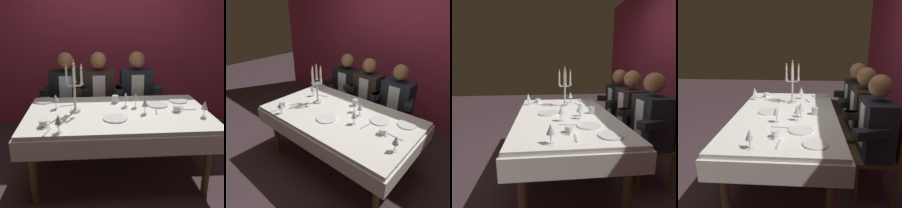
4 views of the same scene
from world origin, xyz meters
The scene contains 23 objects.
ground_plane centered at (0.00, 0.00, 0.00)m, with size 12.00×12.00×0.00m, color #3E2C31.
dining_table centered at (0.00, 0.00, 0.62)m, with size 1.94×1.14×0.74m.
candelabra centered at (-0.44, 0.05, 0.99)m, with size 0.19×0.19×0.54m.
dinner_plate_0 centered at (0.74, 0.30, 0.75)m, with size 0.21×0.21×0.01m, color white.
dinner_plate_1 centered at (-0.82, 0.42, 0.75)m, with size 0.24×0.24×0.01m, color white.
dinner_plate_2 centered at (0.46, 0.18, 0.75)m, with size 0.23×0.23×0.01m, color white.
dinner_plate_3 centered at (-0.05, -0.19, 0.75)m, with size 0.25×0.25×0.01m, color white.
wine_glass_0 centered at (0.84, -0.20, 0.85)m, with size 0.07×0.07×0.16m.
wine_glass_1 centered at (-0.56, -0.47, 0.86)m, with size 0.07×0.07×0.16m.
wine_glass_2 centered at (0.10, 0.17, 0.86)m, with size 0.07×0.07×0.16m.
wine_glass_3 centered at (-0.66, 0.15, 0.85)m, with size 0.07×0.07×0.16m.
wine_glass_4 centered at (0.27, -0.07, 0.86)m, with size 0.07×0.07×0.16m.
wine_glass_5 centered at (0.20, 0.13, 0.86)m, with size 0.07×0.07×0.16m.
water_tumbler_0 centered at (0.00, 0.32, 0.78)m, with size 0.07×0.07×0.08m, color silver.
coffee_cup_0 centered at (0.62, -0.03, 0.77)m, with size 0.13×0.12×0.06m.
coffee_cup_1 centered at (-0.72, -0.33, 0.77)m, with size 0.13×0.12×0.06m.
knife_0 centered at (0.40, -0.01, 0.74)m, with size 0.19×0.02×0.01m, color #B7B7BC.
fork_1 centered at (-0.54, 0.24, 0.74)m, with size 0.17×0.02×0.01m, color #B7B7BC.
fork_2 centered at (-0.67, -0.47, 0.74)m, with size 0.17×0.02×0.01m, color #B7B7BC.
spoon_3 centered at (0.75, 0.01, 0.74)m, with size 0.17×0.02×0.01m, color #B7B7BC.
seated_diner_0 centered at (-0.60, 0.89, 0.74)m, with size 0.63×0.48×1.24m.
seated_diner_1 centered at (-0.17, 0.89, 0.74)m, with size 0.63×0.48×1.24m.
seated_diner_2 centered at (0.33, 0.89, 0.74)m, with size 0.63×0.48×1.24m.
Camera 4 is at (2.40, 0.22, 1.56)m, focal length 37.10 mm.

